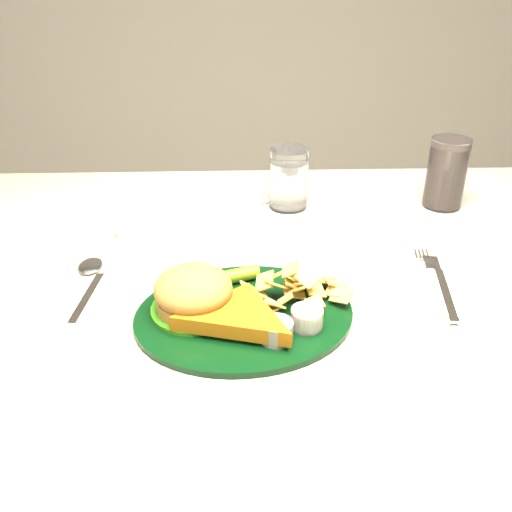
{
  "coord_description": "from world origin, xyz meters",
  "views": [
    {
      "loc": [
        -0.04,
        -0.67,
        1.16
      ],
      "look_at": [
        -0.01,
        -0.04,
        0.8
      ],
      "focal_mm": 40.0,
      "sensor_mm": 36.0,
      "label": 1
    }
  ],
  "objects_px": {
    "dinner_plate": "(244,297)",
    "fork_napkin": "(444,291)",
    "table": "(263,462)",
    "water_glass": "(289,179)",
    "cola_glass": "(446,173)"
  },
  "relations": [
    {
      "from": "cola_glass",
      "to": "dinner_plate",
      "type": "bearing_deg",
      "value": -137.0
    },
    {
      "from": "fork_napkin",
      "to": "water_glass",
      "type": "bearing_deg",
      "value": 131.04
    },
    {
      "from": "table",
      "to": "dinner_plate",
      "type": "distance_m",
      "value": 0.42
    },
    {
      "from": "water_glass",
      "to": "table",
      "type": "bearing_deg",
      "value": -102.61
    },
    {
      "from": "dinner_plate",
      "to": "water_glass",
      "type": "height_order",
      "value": "water_glass"
    },
    {
      "from": "table",
      "to": "water_glass",
      "type": "distance_m",
      "value": 0.48
    },
    {
      "from": "table",
      "to": "cola_glass",
      "type": "distance_m",
      "value": 0.58
    },
    {
      "from": "dinner_plate",
      "to": "fork_napkin",
      "type": "xyz_separation_m",
      "value": [
        0.26,
        0.04,
        -0.02
      ]
    },
    {
      "from": "dinner_plate",
      "to": "fork_napkin",
      "type": "distance_m",
      "value": 0.26
    },
    {
      "from": "dinner_plate",
      "to": "fork_napkin",
      "type": "bearing_deg",
      "value": -0.39
    },
    {
      "from": "dinner_plate",
      "to": "water_glass",
      "type": "distance_m",
      "value": 0.34
    },
    {
      "from": "table",
      "to": "cola_glass",
      "type": "xyz_separation_m",
      "value": [
        0.32,
        0.22,
        0.43
      ]
    },
    {
      "from": "water_glass",
      "to": "fork_napkin",
      "type": "bearing_deg",
      "value": -57.68
    },
    {
      "from": "cola_glass",
      "to": "fork_napkin",
      "type": "distance_m",
      "value": 0.3
    },
    {
      "from": "dinner_plate",
      "to": "water_glass",
      "type": "relative_size",
      "value": 2.59
    }
  ]
}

